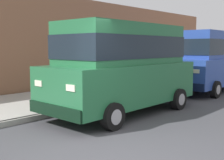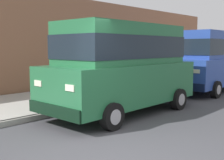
# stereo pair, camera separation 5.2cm
# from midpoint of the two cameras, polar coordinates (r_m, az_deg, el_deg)

# --- Properties ---
(ground_plane) EXTENTS (80.00, 80.00, 0.00)m
(ground_plane) POSITION_cam_midpoint_polar(r_m,az_deg,el_deg) (5.18, 0.06, -14.89)
(ground_plane) COLOR #424247
(curb) EXTENTS (0.16, 64.00, 0.14)m
(curb) POSITION_cam_midpoint_polar(r_m,az_deg,el_deg) (7.60, -18.02, -7.65)
(curb) COLOR gray
(curb) RESTS_ON ground
(car_green_van) EXTENTS (2.19, 4.93, 2.52)m
(car_green_van) POSITION_cam_midpoint_polar(r_m,az_deg,el_deg) (8.21, 1.99, 3.06)
(car_green_van) COLOR #23663D
(car_green_van) RESTS_ON ground
(car_blue_van) EXTENTS (2.21, 4.94, 2.52)m
(car_blue_van) POSITION_cam_midpoint_polar(r_m,az_deg,el_deg) (13.07, 18.34, 4.02)
(car_blue_van) COLOR #28479E
(car_blue_van) RESTS_ON ground
(dog_black) EXTENTS (0.76, 0.23, 0.49)m
(dog_black) POSITION_cam_midpoint_polar(r_m,az_deg,el_deg) (10.63, -2.93, -1.39)
(dog_black) COLOR black
(dog_black) RESTS_ON sidewalk
(fire_hydrant) EXTENTS (0.34, 0.24, 0.72)m
(fire_hydrant) POSITION_cam_midpoint_polar(r_m,az_deg,el_deg) (13.01, 10.59, 0.17)
(fire_hydrant) COLOR gold
(fire_hydrant) RESTS_ON sidewalk
(building_facade) EXTENTS (0.50, 20.00, 4.05)m
(building_facade) POSITION_cam_midpoint_polar(r_m,az_deg,el_deg) (14.26, -3.69, 7.05)
(building_facade) COLOR #8C5B42
(building_facade) RESTS_ON ground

